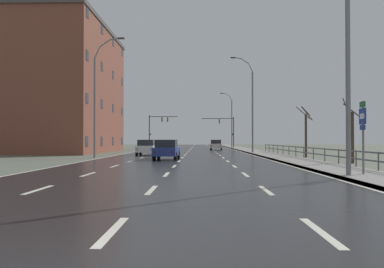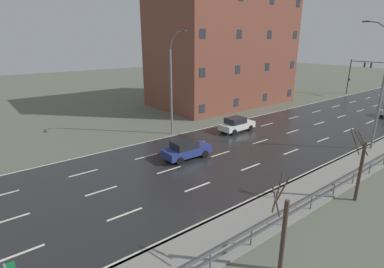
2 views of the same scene
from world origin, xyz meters
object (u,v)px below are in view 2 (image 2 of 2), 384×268
at_px(car_far_left, 237,124).
at_px(traffic_signal_left, 357,71).
at_px(street_lamp_midground, 380,90).
at_px(street_lamp_left_bank, 172,86).
at_px(brick_building, 222,51).
at_px(car_far_right, 186,149).

bearing_deg(car_far_left, traffic_signal_left, 94.29).
distance_m(street_lamp_midground, car_far_left, 13.50).
relative_size(street_lamp_midground, car_far_left, 2.72).
bearing_deg(street_lamp_left_bank, street_lamp_midground, 38.07).
bearing_deg(car_far_left, street_lamp_midground, 26.24).
xyz_separation_m(traffic_signal_left, car_far_left, (2.70, -33.26, -3.43)).
bearing_deg(brick_building, street_lamp_left_bank, -60.04).
xyz_separation_m(street_lamp_midground, car_far_right, (-8.55, -14.60, -4.66)).
relative_size(street_lamp_midground, brick_building, 0.53).
bearing_deg(brick_building, car_far_left, -37.14).
relative_size(street_lamp_left_bank, car_far_left, 2.55).
height_order(car_far_right, brick_building, brick_building).
distance_m(traffic_signal_left, car_far_right, 42.68).
height_order(street_lamp_left_bank, traffic_signal_left, street_lamp_left_bank).
distance_m(traffic_signal_left, brick_building, 26.03).
bearing_deg(car_far_left, brick_building, 142.52).
distance_m(street_lamp_left_bank, traffic_signal_left, 39.24).
bearing_deg(traffic_signal_left, street_lamp_left_bank, -91.21).
relative_size(car_far_left, brick_building, 0.20).
bearing_deg(street_lamp_midground, street_lamp_left_bank, -141.93).
height_order(traffic_signal_left, brick_building, brick_building).
relative_size(car_far_right, brick_building, 0.20).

